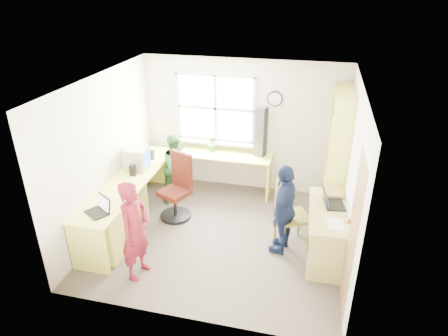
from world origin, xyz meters
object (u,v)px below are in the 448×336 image
object	(u,v)px
person_red	(135,230)
person_navy	(284,209)
right_desk	(330,223)
bookshelf	(337,157)
cd_tower	(261,132)
potted_plant	(212,144)
l_desk	(132,210)
crt_monitor	(137,158)
swivel_chair	(178,190)
laptop_right	(331,201)
laptop_left	(100,209)
wooden_chair	(288,213)
person_green	(177,168)

from	to	relation	value
person_red	person_navy	xyz separation A→B (m)	(1.81, 0.98, -0.01)
right_desk	bookshelf	distance (m)	1.35
cd_tower	person_red	world-z (taller)	cd_tower
potted_plant	l_desk	bearing A→B (deg)	-114.24
crt_monitor	potted_plant	world-z (taller)	crt_monitor
swivel_chair	laptop_right	size ratio (longest dim) A/B	2.72
laptop_right	bookshelf	bearing A→B (deg)	-13.83
l_desk	laptop_right	world-z (taller)	laptop_right
person_red	person_navy	distance (m)	2.06
bookshelf	crt_monitor	world-z (taller)	bookshelf
swivel_chair	laptop_left	bearing A→B (deg)	-92.81
l_desk	bookshelf	size ratio (longest dim) A/B	1.40
crt_monitor	person_red	world-z (taller)	person_red
wooden_chair	laptop_left	distance (m)	2.63
bookshelf	potted_plant	world-z (taller)	bookshelf
cd_tower	crt_monitor	bearing A→B (deg)	-132.99
crt_monitor	potted_plant	bearing A→B (deg)	43.15
swivel_chair	person_green	xyz separation A→B (m)	(-0.19, 0.53, 0.13)
wooden_chair	cd_tower	size ratio (longest dim) A/B	1.15
bookshelf	person_green	size ratio (longest dim) A/B	1.72
bookshelf	person_green	xyz separation A→B (m)	(-2.66, -0.24, -0.39)
potted_plant	person_green	xyz separation A→B (m)	(-0.50, -0.54, -0.28)
cd_tower	person_green	size ratio (longest dim) A/B	0.73
cd_tower	person_red	size ratio (longest dim) A/B	0.64
swivel_chair	crt_monitor	world-z (taller)	swivel_chair
bookshelf	swivel_chair	world-z (taller)	bookshelf
laptop_left	laptop_right	size ratio (longest dim) A/B	1.01
laptop_left	crt_monitor	bearing A→B (deg)	126.59
wooden_chair	cd_tower	world-z (taller)	cd_tower
laptop_left	cd_tower	world-z (taller)	cd_tower
crt_monitor	laptop_right	size ratio (longest dim) A/B	0.88
right_desk	crt_monitor	bearing A→B (deg)	167.91
swivel_chair	person_navy	xyz separation A→B (m)	(1.78, -0.53, 0.20)
laptop_right	potted_plant	size ratio (longest dim) A/B	1.40
person_red	person_green	world-z (taller)	person_red
right_desk	potted_plant	xyz separation A→B (m)	(-2.11, 1.56, 0.36)
wooden_chair	person_green	xyz separation A→B (m)	(-2.02, 0.93, 0.06)
right_desk	potted_plant	bearing A→B (deg)	142.18
person_green	person_red	bearing A→B (deg)	-143.98
person_green	laptop_left	bearing A→B (deg)	-162.21
laptop_left	laptop_right	world-z (taller)	laptop_right
laptop_left	cd_tower	size ratio (longest dim) A/B	0.46
bookshelf	wooden_chair	size ratio (longest dim) A/B	2.05
right_desk	laptop_left	xyz separation A→B (m)	(-3.05, -0.80, 0.27)
wooden_chair	crt_monitor	world-z (taller)	crt_monitor
l_desk	right_desk	bearing A→B (deg)	4.08
bookshelf	laptop_right	bearing A→B (deg)	-93.74
wooden_chair	person_red	xyz separation A→B (m)	(-1.86, -1.10, 0.14)
l_desk	laptop_left	bearing A→B (deg)	-104.30
laptop_right	person_green	world-z (taller)	person_green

